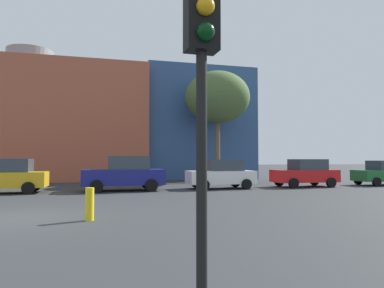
% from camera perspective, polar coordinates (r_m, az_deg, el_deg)
% --- Properties ---
extents(ground_plane, '(200.00, 200.00, 0.00)m').
position_cam_1_polar(ground_plane, '(11.65, -26.84, -10.71)').
color(ground_plane, '#2D3033').
extents(building_backdrop, '(39.45, 12.57, 11.55)m').
position_cam_1_polar(building_backdrop, '(34.66, -25.08, 2.96)').
color(building_backdrop, '#B2563D').
rests_on(building_backdrop, ground_plane).
extents(parked_car_1, '(4.04, 1.98, 1.75)m').
position_cam_1_polar(parked_car_1, '(20.10, -28.13, -4.64)').
color(parked_car_1, gold).
rests_on(parked_car_1, ground_plane).
extents(parked_car_2, '(4.38, 2.15, 1.90)m').
position_cam_1_polar(parked_car_2, '(19.58, -10.90, -4.75)').
color(parked_car_2, navy).
rests_on(parked_car_2, ground_plane).
extents(parked_car_3, '(3.93, 1.93, 1.70)m').
position_cam_1_polar(parked_car_3, '(20.71, 4.85, -4.93)').
color(parked_car_3, white).
rests_on(parked_car_3, ground_plane).
extents(parked_car_4, '(4.00, 1.96, 1.73)m').
position_cam_1_polar(parked_car_4, '(23.15, 17.99, -4.53)').
color(parked_car_4, red).
rests_on(parked_car_4, ground_plane).
extents(parked_car_5, '(3.79, 1.86, 1.64)m').
position_cam_1_polar(parked_car_5, '(26.77, 28.70, -4.15)').
color(parked_car_5, '#1E662D').
rests_on(parked_car_5, ground_plane).
extents(traffic_light_near_right, '(0.37, 0.37, 3.79)m').
position_cam_1_polar(traffic_light_near_right, '(3.91, 1.67, 13.52)').
color(traffic_light_near_right, black).
rests_on(traffic_light_near_right, ground_plane).
extents(bare_tree_0, '(5.03, 5.03, 8.57)m').
position_cam_1_polar(bare_tree_0, '(27.47, 4.15, 7.55)').
color(bare_tree_0, brown).
rests_on(bare_tree_0, ground_plane).
extents(bollard_yellow_0, '(0.24, 0.24, 0.92)m').
position_cam_1_polar(bollard_yellow_0, '(10.35, -16.36, -9.38)').
color(bollard_yellow_0, yellow).
rests_on(bollard_yellow_0, ground_plane).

